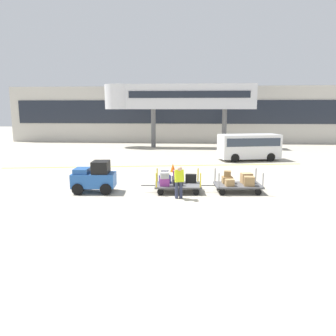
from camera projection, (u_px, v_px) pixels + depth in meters
name	position (u px, v px, depth m)	size (l,w,h in m)	color
ground_plane	(181.00, 194.00, 16.02)	(120.00, 120.00, 0.00)	#A8A08E
apron_lead_line	(157.00, 166.00, 23.93)	(21.88, 0.20, 0.01)	yellow
terminal_building	(189.00, 115.00, 40.90)	(44.97, 2.51, 6.86)	#BCB7AD
jet_bridge	(173.00, 97.00, 34.81)	(16.00, 3.00, 6.70)	silver
baggage_tug	(94.00, 177.00, 16.26)	(2.18, 1.37, 1.58)	#2659A5
baggage_cart_lead	(175.00, 181.00, 16.38)	(3.05, 1.57, 1.10)	#4C4C4F
baggage_cart_middle	(238.00, 182.00, 16.35)	(3.05, 1.57, 1.10)	#4C4C4F
baggage_handler	(179.00, 181.00, 15.04)	(0.48, 0.50, 1.56)	#2D334C
shuttle_van	(249.00, 145.00, 26.48)	(5.10, 2.93, 2.10)	silver
safety_cone_near	(173.00, 168.00, 21.68)	(0.36, 0.36, 0.55)	#EA590F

